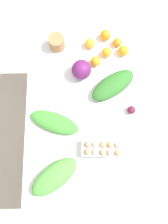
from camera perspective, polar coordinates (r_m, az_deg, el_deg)
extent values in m
plane|color=#B2A899|center=(2.34, 0.00, -4.64)|extent=(8.00, 8.00, 0.00)
cube|color=silver|center=(1.63, 0.00, -0.31)|extent=(1.44, 0.86, 0.03)
cylinder|color=olive|center=(2.00, 11.86, -21.45)|extent=(0.06, 0.06, 0.71)
cylinder|color=olive|center=(2.25, 9.44, 14.01)|extent=(0.06, 0.06, 0.71)
cylinder|color=olive|center=(2.00, -11.12, -21.91)|extent=(0.06, 0.06, 0.71)
cylinder|color=olive|center=(2.24, -10.11, 13.66)|extent=(0.06, 0.06, 0.71)
sphere|color=#601E5B|center=(1.65, -0.67, 10.98)|extent=(0.15, 0.15, 0.15)
cube|color=#B7B7B2|center=(1.54, 4.92, -9.60)|extent=(0.13, 0.30, 0.06)
sphere|color=white|center=(1.52, 8.94, -8.50)|extent=(0.04, 0.04, 0.04)
sphere|color=tan|center=(1.51, 7.01, -8.50)|extent=(0.04, 0.04, 0.04)
sphere|color=tan|center=(1.50, 5.06, -8.48)|extent=(0.04, 0.04, 0.04)
sphere|color=white|center=(1.50, 3.10, -8.46)|extent=(0.04, 0.04, 0.04)
sphere|color=tan|center=(1.50, 1.14, -8.43)|extent=(0.04, 0.04, 0.04)
sphere|color=tan|center=(1.51, 8.97, -10.44)|extent=(0.04, 0.04, 0.04)
sphere|color=white|center=(1.51, 7.02, -10.45)|extent=(0.04, 0.04, 0.04)
sphere|color=tan|center=(1.50, 5.06, -10.44)|extent=(0.04, 0.04, 0.04)
sphere|color=white|center=(1.50, 3.08, -10.42)|extent=(0.04, 0.04, 0.04)
sphere|color=tan|center=(1.49, 1.10, -10.39)|extent=(0.04, 0.04, 0.04)
cylinder|color=#997047|center=(1.79, -7.09, 17.57)|extent=(0.12, 0.12, 0.11)
ellipsoid|color=#3D8433|center=(1.58, -7.69, -2.70)|extent=(0.26, 0.39, 0.06)
ellipsoid|color=#4C933D|center=(1.53, -7.69, -16.39)|extent=(0.34, 0.38, 0.09)
ellipsoid|color=#2D6B28|center=(1.64, 7.58, 6.97)|extent=(0.34, 0.39, 0.10)
sphere|color=#5B1933|center=(1.62, 12.26, 0.51)|extent=(0.06, 0.06, 0.06)
sphere|color=orange|center=(1.76, 5.94, 15.22)|extent=(0.08, 0.08, 0.08)
sphere|color=orange|center=(1.79, 1.56, 17.43)|extent=(0.08, 0.08, 0.08)
sphere|color=orange|center=(1.82, 8.71, 17.51)|extent=(0.07, 0.07, 0.07)
sphere|color=orange|center=(1.84, 5.64, 19.34)|extent=(0.08, 0.08, 0.08)
sphere|color=orange|center=(1.79, 10.29, 15.48)|extent=(0.08, 0.08, 0.08)
sphere|color=orange|center=(1.72, 3.08, 13.08)|extent=(0.08, 0.08, 0.08)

